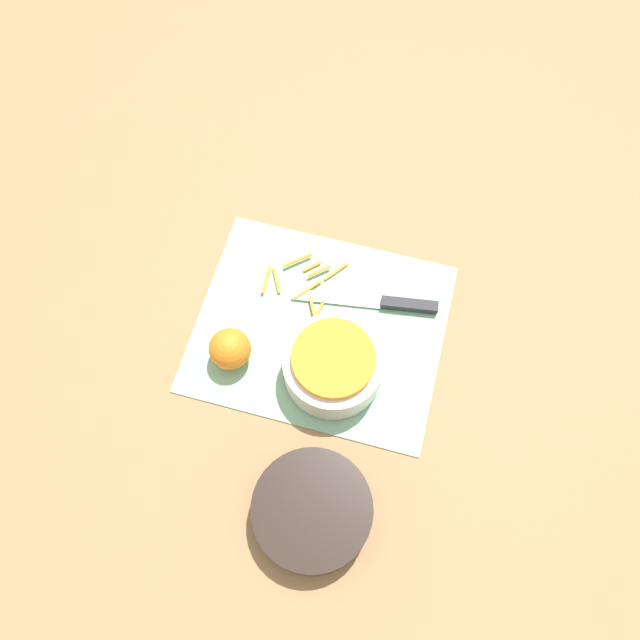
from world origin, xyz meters
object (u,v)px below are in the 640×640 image
at_px(knife, 391,303).
at_px(orange_left, 230,349).
at_px(bowl_dark, 312,511).
at_px(bowl_speckled, 333,365).

distance_m(knife, orange_left, 0.30).
relative_size(bowl_dark, knife, 0.70).
height_order(bowl_dark, orange_left, orange_left).
bearing_deg(bowl_speckled, bowl_dark, 96.74).
height_order(bowl_dark, knife, bowl_dark).
bearing_deg(knife, orange_left, 26.19).
xyz_separation_m(bowl_dark, knife, (-0.04, -0.39, -0.02)).
bearing_deg(bowl_dark, orange_left, -46.80).
height_order(bowl_speckled, orange_left, bowl_speckled).
bearing_deg(knife, bowl_dark, 75.51).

